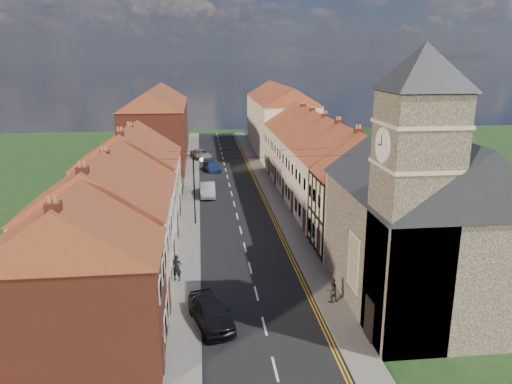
{
  "coord_description": "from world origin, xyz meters",
  "views": [
    {
      "loc": [
        -3.26,
        -22.65,
        14.52
      ],
      "look_at": [
        1.3,
        17.66,
        3.5
      ],
      "focal_mm": 35.0,
      "sensor_mm": 36.0,
      "label": 1
    }
  ],
  "objects_px": {
    "car_far": "(212,167)",
    "pedestrian_left": "(177,268)",
    "car_distant": "(201,154)",
    "car_near": "(211,312)",
    "car_mid": "(208,189)",
    "lamppost": "(195,186)",
    "pedestrian_right": "(332,290)",
    "church": "(424,213)"
  },
  "relations": [
    {
      "from": "car_far",
      "to": "pedestrian_left",
      "type": "distance_m",
      "value": 33.29
    },
    {
      "from": "car_distant",
      "to": "pedestrian_left",
      "type": "relative_size",
      "value": 2.73
    },
    {
      "from": "car_near",
      "to": "car_mid",
      "type": "relative_size",
      "value": 1.01
    },
    {
      "from": "pedestrian_left",
      "to": "car_far",
      "type": "bearing_deg",
      "value": 94.93
    },
    {
      "from": "car_far",
      "to": "pedestrian_left",
      "type": "relative_size",
      "value": 2.27
    },
    {
      "from": "car_far",
      "to": "lamppost",
      "type": "bearing_deg",
      "value": -110.77
    },
    {
      "from": "car_distant",
      "to": "car_near",
      "type": "bearing_deg",
      "value": -103.43
    },
    {
      "from": "car_near",
      "to": "car_far",
      "type": "height_order",
      "value": "car_near"
    },
    {
      "from": "lamppost",
      "to": "pedestrian_right",
      "type": "height_order",
      "value": "lamppost"
    },
    {
      "from": "car_near",
      "to": "car_mid",
      "type": "xyz_separation_m",
      "value": [
        0.33,
        26.87,
        -0.03
      ]
    },
    {
      "from": "car_mid",
      "to": "car_distant",
      "type": "height_order",
      "value": "car_mid"
    },
    {
      "from": "church",
      "to": "car_distant",
      "type": "distance_m",
      "value": 48.61
    },
    {
      "from": "car_far",
      "to": "car_distant",
      "type": "xyz_separation_m",
      "value": [
        -1.37,
        8.62,
        0.09
      ]
    },
    {
      "from": "car_mid",
      "to": "pedestrian_right",
      "type": "xyz_separation_m",
      "value": [
        7.01,
        -25.23,
        0.14
      ]
    },
    {
      "from": "church",
      "to": "lamppost",
      "type": "distance_m",
      "value": 21.38
    },
    {
      "from": "car_distant",
      "to": "pedestrian_right",
      "type": "bearing_deg",
      "value": -94.33
    },
    {
      "from": "lamppost",
      "to": "pedestrian_right",
      "type": "bearing_deg",
      "value": -62.59
    },
    {
      "from": "church",
      "to": "car_mid",
      "type": "height_order",
      "value": "church"
    },
    {
      "from": "church",
      "to": "lamppost",
      "type": "height_order",
      "value": "church"
    },
    {
      "from": "car_near",
      "to": "car_far",
      "type": "distance_m",
      "value": 38.85
    },
    {
      "from": "lamppost",
      "to": "car_mid",
      "type": "height_order",
      "value": "lamppost"
    },
    {
      "from": "lamppost",
      "to": "car_far",
      "type": "xyz_separation_m",
      "value": [
        1.99,
        21.38,
        -2.95
      ]
    },
    {
      "from": "car_far",
      "to": "car_distant",
      "type": "height_order",
      "value": "car_distant"
    },
    {
      "from": "church",
      "to": "car_far",
      "type": "bearing_deg",
      "value": 106.38
    },
    {
      "from": "car_mid",
      "to": "car_distant",
      "type": "relative_size",
      "value": 0.93
    },
    {
      "from": "car_far",
      "to": "car_mid",
      "type": "bearing_deg",
      "value": -109.28
    },
    {
      "from": "church",
      "to": "car_mid",
      "type": "distance_m",
      "value": 29.16
    },
    {
      "from": "car_near",
      "to": "car_distant",
      "type": "relative_size",
      "value": 0.94
    },
    {
      "from": "car_far",
      "to": "pedestrian_right",
      "type": "xyz_separation_m",
      "value": [
        6.22,
        -37.19,
        0.3
      ]
    },
    {
      "from": "car_mid",
      "to": "car_distant",
      "type": "xyz_separation_m",
      "value": [
        -0.58,
        20.59,
        -0.07
      ]
    },
    {
      "from": "church",
      "to": "pedestrian_right",
      "type": "bearing_deg",
      "value": 170.18
    },
    {
      "from": "church",
      "to": "car_distant",
      "type": "xyz_separation_m",
      "value": [
        -12.56,
        46.68,
        -5.2
      ]
    },
    {
      "from": "church",
      "to": "car_near",
      "type": "distance_m",
      "value": 13.35
    },
    {
      "from": "church",
      "to": "car_near",
      "type": "height_order",
      "value": "church"
    },
    {
      "from": "pedestrian_right",
      "to": "lamppost",
      "type": "bearing_deg",
      "value": -81.34
    },
    {
      "from": "car_near",
      "to": "car_distant",
      "type": "bearing_deg",
      "value": 75.57
    },
    {
      "from": "car_near",
      "to": "car_distant",
      "type": "xyz_separation_m",
      "value": [
        -0.25,
        47.46,
        -0.1
      ]
    },
    {
      "from": "car_distant",
      "to": "pedestrian_left",
      "type": "bearing_deg",
      "value": -106.27
    },
    {
      "from": "lamppost",
      "to": "car_near",
      "type": "relative_size",
      "value": 1.31
    },
    {
      "from": "lamppost",
      "to": "car_far",
      "type": "bearing_deg",
      "value": 84.69
    },
    {
      "from": "car_near",
      "to": "car_mid",
      "type": "distance_m",
      "value": 26.87
    },
    {
      "from": "lamppost",
      "to": "car_distant",
      "type": "bearing_deg",
      "value": 88.83
    }
  ]
}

